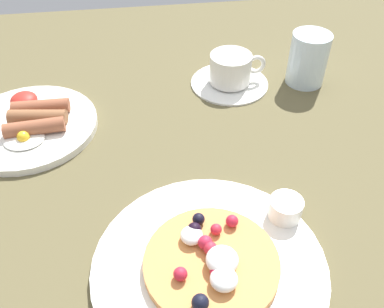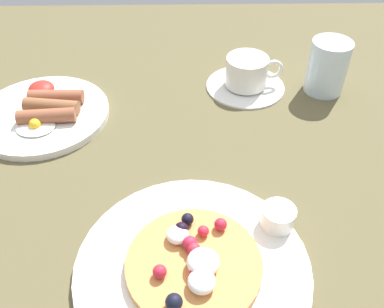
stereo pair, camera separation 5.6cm
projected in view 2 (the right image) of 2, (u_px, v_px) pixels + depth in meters
ground_plane at (159, 181)px, 64.97cm from camera, size 176.40×125.33×3.00cm
pancake_plate at (192, 267)px, 51.31cm from camera, size 28.57×28.57×1.12cm
pancake_with_berries at (194, 263)px, 49.92cm from camera, size 16.29×16.29×3.56cm
syrup_ramekin at (278, 217)px, 54.53cm from camera, size 4.43×4.43×2.87cm
breakfast_plate at (43, 115)px, 74.00cm from camera, size 23.05×23.05×1.26cm
fried_breakfast at (47, 105)px, 73.17cm from camera, size 10.24×14.74×2.74cm
coffee_saucer at (245, 85)px, 81.29cm from camera, size 14.93×14.93×0.77cm
coffee_cup at (248, 71)px, 79.13cm from camera, size 10.82×7.88×5.48cm
water_glass at (327, 67)px, 77.61cm from camera, size 7.27×7.27×9.93cm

